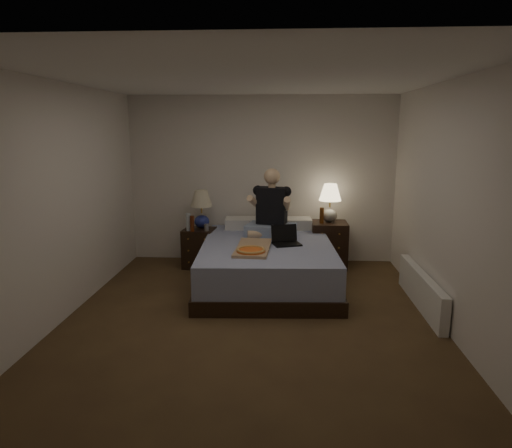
# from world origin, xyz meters

# --- Properties ---
(floor) EXTENTS (4.00, 4.50, 0.00)m
(floor) POSITION_xyz_m (0.00, 0.00, 0.00)
(floor) COLOR brown
(floor) RESTS_ON ground
(ceiling) EXTENTS (4.00, 4.50, 0.00)m
(ceiling) POSITION_xyz_m (0.00, 0.00, 2.50)
(ceiling) COLOR white
(ceiling) RESTS_ON ground
(wall_back) EXTENTS (4.00, 0.00, 2.50)m
(wall_back) POSITION_xyz_m (0.00, 2.25, 1.25)
(wall_back) COLOR silver
(wall_back) RESTS_ON ground
(wall_front) EXTENTS (4.00, 0.00, 2.50)m
(wall_front) POSITION_xyz_m (0.00, -2.25, 1.25)
(wall_front) COLOR silver
(wall_front) RESTS_ON ground
(wall_left) EXTENTS (0.00, 4.50, 2.50)m
(wall_left) POSITION_xyz_m (-2.00, 0.00, 1.25)
(wall_left) COLOR silver
(wall_left) RESTS_ON ground
(wall_right) EXTENTS (0.00, 4.50, 2.50)m
(wall_right) POSITION_xyz_m (2.00, 0.00, 1.25)
(wall_right) COLOR silver
(wall_right) RESTS_ON ground
(bed) EXTENTS (1.77, 2.30, 0.56)m
(bed) POSITION_xyz_m (0.13, 1.11, 0.28)
(bed) COLOR #5161A2
(bed) RESTS_ON floor
(nightstand_left) EXTENTS (0.48, 0.44, 0.57)m
(nightstand_left) POSITION_xyz_m (-0.89, 1.80, 0.29)
(nightstand_left) COLOR black
(nightstand_left) RESTS_ON floor
(nightstand_right) EXTENTS (0.52, 0.47, 0.67)m
(nightstand_right) POSITION_xyz_m (1.01, 1.93, 0.34)
(nightstand_right) COLOR black
(nightstand_right) RESTS_ON floor
(lamp_left) EXTENTS (0.39, 0.39, 0.56)m
(lamp_left) POSITION_xyz_m (-0.86, 1.89, 0.85)
(lamp_left) COLOR navy
(lamp_left) RESTS_ON nightstand_left
(lamp_right) EXTENTS (0.37, 0.37, 0.56)m
(lamp_right) POSITION_xyz_m (1.01, 1.95, 0.95)
(lamp_right) COLOR gray
(lamp_right) RESTS_ON nightstand_right
(water_bottle) EXTENTS (0.07, 0.07, 0.25)m
(water_bottle) POSITION_xyz_m (-1.02, 1.69, 0.70)
(water_bottle) COLOR silver
(water_bottle) RESTS_ON nightstand_left
(soda_can) EXTENTS (0.07, 0.07, 0.10)m
(soda_can) POSITION_xyz_m (-0.76, 1.68, 0.62)
(soda_can) COLOR #A5A5A1
(soda_can) RESTS_ON nightstand_left
(beer_bottle_left) EXTENTS (0.06, 0.06, 0.23)m
(beer_bottle_left) POSITION_xyz_m (-0.96, 1.63, 0.69)
(beer_bottle_left) COLOR #511F0B
(beer_bottle_left) RESTS_ON nightstand_left
(beer_bottle_right) EXTENTS (0.06, 0.06, 0.23)m
(beer_bottle_right) POSITION_xyz_m (0.89, 1.85, 0.79)
(beer_bottle_right) COLOR #562B0C
(beer_bottle_right) RESTS_ON nightstand_right
(person) EXTENTS (0.75, 0.65, 0.93)m
(person) POSITION_xyz_m (0.17, 1.51, 1.02)
(person) COLOR black
(person) RESTS_ON bed
(laptop) EXTENTS (0.41, 0.37, 0.24)m
(laptop) POSITION_xyz_m (0.39, 1.02, 0.68)
(laptop) COLOR black
(laptop) RESTS_ON bed
(pizza_box) EXTENTS (0.44, 0.78, 0.08)m
(pizza_box) POSITION_xyz_m (-0.04, 0.55, 0.60)
(pizza_box) COLOR tan
(pizza_box) RESTS_ON bed
(radiator) EXTENTS (0.10, 1.60, 0.40)m
(radiator) POSITION_xyz_m (1.93, 0.42, 0.20)
(radiator) COLOR white
(radiator) RESTS_ON floor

